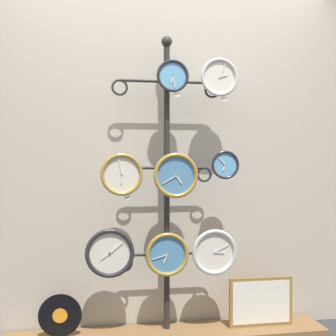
{
  "coord_description": "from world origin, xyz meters",
  "views": [
    {
      "loc": [
        -0.57,
        -2.79,
        1.21
      ],
      "look_at": [
        0.0,
        0.36,
        1.18
      ],
      "focal_mm": 50.0,
      "sensor_mm": 36.0,
      "label": 1
    }
  ],
  "objects_px": {
    "clock_bottom_left": "(110,253)",
    "vinyl_record": "(60,316)",
    "clock_middle_center": "(176,175)",
    "picture_frame": "(261,302)",
    "clock_bottom_right": "(214,252)",
    "clock_middle_left": "(122,174)",
    "clock_top_center": "(173,76)",
    "clock_bottom_center": "(167,254)",
    "display_stand": "(167,228)",
    "clock_top_right": "(219,77)",
    "clock_middle_right": "(225,165)"
  },
  "relations": [
    {
      "from": "clock_middle_center",
      "to": "vinyl_record",
      "type": "xyz_separation_m",
      "value": [
        -0.77,
        0.07,
        -0.93
      ]
    },
    {
      "from": "clock_top_center",
      "to": "clock_bottom_center",
      "type": "relative_size",
      "value": 0.75
    },
    {
      "from": "clock_top_center",
      "to": "clock_middle_center",
      "type": "xyz_separation_m",
      "value": [
        0.02,
        -0.02,
        -0.67
      ]
    },
    {
      "from": "clock_top_right",
      "to": "clock_middle_left",
      "type": "relative_size",
      "value": 0.94
    },
    {
      "from": "clock_middle_right",
      "to": "clock_bottom_center",
      "type": "height_order",
      "value": "clock_middle_right"
    },
    {
      "from": "clock_middle_right",
      "to": "clock_top_center",
      "type": "bearing_deg",
      "value": 178.47
    },
    {
      "from": "vinyl_record",
      "to": "clock_bottom_right",
      "type": "bearing_deg",
      "value": -4.52
    },
    {
      "from": "clock_top_right",
      "to": "clock_bottom_right",
      "type": "distance_m",
      "value": 1.2
    },
    {
      "from": "clock_middle_left",
      "to": "picture_frame",
      "type": "height_order",
      "value": "clock_middle_left"
    },
    {
      "from": "display_stand",
      "to": "vinyl_record",
      "type": "height_order",
      "value": "display_stand"
    },
    {
      "from": "clock_middle_right",
      "to": "clock_bottom_right",
      "type": "bearing_deg",
      "value": -167.3
    },
    {
      "from": "display_stand",
      "to": "clock_middle_right",
      "type": "height_order",
      "value": "display_stand"
    },
    {
      "from": "clock_middle_left",
      "to": "clock_bottom_center",
      "type": "height_order",
      "value": "clock_middle_left"
    },
    {
      "from": "clock_bottom_right",
      "to": "clock_top_center",
      "type": "bearing_deg",
      "value": 174.43
    },
    {
      "from": "clock_middle_left",
      "to": "clock_bottom_center",
      "type": "xyz_separation_m",
      "value": [
        0.31,
        0.02,
        -0.54
      ]
    },
    {
      "from": "clock_bottom_left",
      "to": "vinyl_record",
      "type": "xyz_separation_m",
      "value": [
        -0.32,
        0.06,
        -0.41
      ]
    },
    {
      "from": "clock_top_center",
      "to": "clock_top_right",
      "type": "relative_size",
      "value": 0.84
    },
    {
      "from": "clock_middle_center",
      "to": "clock_bottom_right",
      "type": "bearing_deg",
      "value": -2.56
    },
    {
      "from": "clock_middle_right",
      "to": "clock_bottom_center",
      "type": "distance_m",
      "value": 0.73
    },
    {
      "from": "clock_top_center",
      "to": "picture_frame",
      "type": "height_order",
      "value": "clock_top_center"
    },
    {
      "from": "clock_bottom_right",
      "to": "clock_middle_left",
      "type": "bearing_deg",
      "value": -179.87
    },
    {
      "from": "clock_bottom_left",
      "to": "display_stand",
      "type": "bearing_deg",
      "value": 13.28
    },
    {
      "from": "clock_middle_left",
      "to": "clock_bottom_left",
      "type": "xyz_separation_m",
      "value": [
        -0.08,
        0.02,
        -0.52
      ]
    },
    {
      "from": "clock_bottom_left",
      "to": "clock_bottom_right",
      "type": "xyz_separation_m",
      "value": [
        0.71,
        -0.02,
        -0.01
      ]
    },
    {
      "from": "clock_top_center",
      "to": "clock_top_right",
      "type": "height_order",
      "value": "clock_top_right"
    },
    {
      "from": "clock_middle_left",
      "to": "clock_middle_right",
      "type": "relative_size",
      "value": 1.42
    },
    {
      "from": "clock_middle_center",
      "to": "picture_frame",
      "type": "xyz_separation_m",
      "value": [
        0.62,
        0.03,
        -0.9
      ]
    },
    {
      "from": "clock_middle_left",
      "to": "clock_bottom_center",
      "type": "distance_m",
      "value": 0.62
    },
    {
      "from": "clock_middle_left",
      "to": "clock_middle_right",
      "type": "distance_m",
      "value": 0.72
    },
    {
      "from": "display_stand",
      "to": "clock_top_right",
      "type": "bearing_deg",
      "value": -15.54
    },
    {
      "from": "display_stand",
      "to": "clock_middle_center",
      "type": "height_order",
      "value": "display_stand"
    },
    {
      "from": "clock_top_right",
      "to": "picture_frame",
      "type": "xyz_separation_m",
      "value": [
        0.31,
        0.02,
        -1.57
      ]
    },
    {
      "from": "clock_top_right",
      "to": "clock_top_center",
      "type": "bearing_deg",
      "value": 178.47
    },
    {
      "from": "clock_top_center",
      "to": "clock_middle_center",
      "type": "bearing_deg",
      "value": -40.43
    },
    {
      "from": "clock_bottom_left",
      "to": "clock_bottom_center",
      "type": "bearing_deg",
      "value": -0.3
    },
    {
      "from": "picture_frame",
      "to": "vinyl_record",
      "type": "bearing_deg",
      "value": 178.21
    },
    {
      "from": "picture_frame",
      "to": "clock_bottom_left",
      "type": "bearing_deg",
      "value": -179.12
    },
    {
      "from": "clock_top_center",
      "to": "clock_middle_left",
      "type": "height_order",
      "value": "clock_top_center"
    },
    {
      "from": "vinyl_record",
      "to": "picture_frame",
      "type": "distance_m",
      "value": 1.39
    },
    {
      "from": "clock_top_right",
      "to": "vinyl_record",
      "type": "xyz_separation_m",
      "value": [
        -1.07,
        0.06,
        -1.6
      ]
    },
    {
      "from": "clock_bottom_center",
      "to": "clock_bottom_right",
      "type": "xyz_separation_m",
      "value": [
        0.32,
        -0.02,
        0.01
      ]
    },
    {
      "from": "clock_bottom_center",
      "to": "clock_middle_center",
      "type": "bearing_deg",
      "value": -8.27
    },
    {
      "from": "clock_top_center",
      "to": "clock_bottom_left",
      "type": "relative_size",
      "value": 0.68
    },
    {
      "from": "clock_bottom_left",
      "to": "picture_frame",
      "type": "distance_m",
      "value": 1.13
    },
    {
      "from": "display_stand",
      "to": "clock_middle_right",
      "type": "bearing_deg",
      "value": -14.13
    },
    {
      "from": "clock_top_right",
      "to": "clock_bottom_center",
      "type": "bearing_deg",
      "value": 179.84
    },
    {
      "from": "clock_bottom_center",
      "to": "vinyl_record",
      "type": "xyz_separation_m",
      "value": [
        -0.71,
        0.06,
        -0.39
      ]
    },
    {
      "from": "clock_top_center",
      "to": "clock_middle_left",
      "type": "distance_m",
      "value": 0.75
    },
    {
      "from": "display_stand",
      "to": "picture_frame",
      "type": "xyz_separation_m",
      "value": [
        0.66,
        -0.08,
        -0.53
      ]
    },
    {
      "from": "clock_bottom_center",
      "to": "vinyl_record",
      "type": "height_order",
      "value": "clock_bottom_center"
    }
  ]
}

